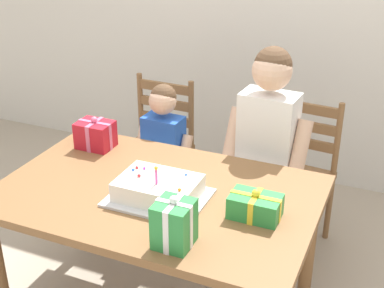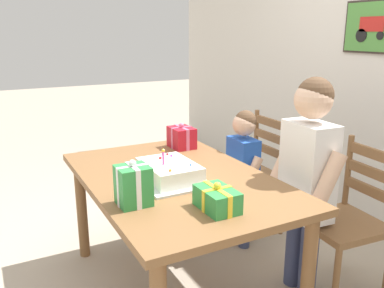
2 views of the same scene
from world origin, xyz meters
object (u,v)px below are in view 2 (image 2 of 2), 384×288
object	(u,v)px
gift_box_beside_cake	(182,137)
chair_left	(253,173)
child_younger	(243,165)
child_older	(308,167)
gift_box_corner_small	(133,185)
birthday_cake	(169,172)
gift_box_red_large	(217,199)
chair_right	(348,220)
dining_table	(176,191)

from	to	relation	value
gift_box_beside_cake	chair_left	distance (m)	0.69
gift_box_beside_cake	child_younger	bearing A→B (deg)	58.15
child_younger	child_older	bearing A→B (deg)	-0.06
gift_box_corner_small	child_older	size ratio (longest dim) A/B	0.17
birthday_cake	gift_box_corner_small	distance (m)	0.36
gift_box_corner_small	chair_left	distance (m)	1.47
child_older	gift_box_red_large	bearing A→B (deg)	-78.19
gift_box_beside_cake	chair_right	size ratio (longest dim) A/B	0.21
dining_table	gift_box_beside_cake	size ratio (longest dim) A/B	7.61
gift_box_red_large	child_older	bearing A→B (deg)	101.81
birthday_cake	child_older	distance (m)	0.78
child_older	gift_box_beside_cake	bearing A→B (deg)	-156.95
dining_table	gift_box_red_large	size ratio (longest dim) A/B	6.65
dining_table	child_older	bearing A→B (deg)	62.64
dining_table	chair_right	bearing A→B (deg)	62.12
chair_right	child_older	xyz separation A→B (m)	(-0.13, -0.23, 0.32)
chair_left	child_younger	world-z (taller)	child_younger
birthday_cake	gift_box_red_large	size ratio (longest dim) A/B	1.96
chair_left	child_older	world-z (taller)	child_older
dining_table	gift_box_beside_cake	xyz separation A→B (m)	(-0.52, 0.30, 0.16)
gift_box_beside_cake	gift_box_corner_small	xyz separation A→B (m)	(0.77, -0.64, 0.02)
dining_table	birthday_cake	world-z (taller)	birthday_cake
chair_right	gift_box_beside_cake	bearing A→B (deg)	-149.07
dining_table	birthday_cake	xyz separation A→B (m)	(0.04, -0.06, 0.14)
dining_table	gift_box_beside_cake	bearing A→B (deg)	150.49
chair_left	chair_right	xyz separation A→B (m)	(0.94, -0.00, 0.00)
gift_box_corner_small	child_younger	size ratio (longest dim) A/B	0.22
chair_right	chair_left	bearing A→B (deg)	179.99
gift_box_red_large	child_older	world-z (taller)	child_older
chair_left	chair_right	distance (m)	0.94
dining_table	child_older	size ratio (longest dim) A/B	1.15
gift_box_beside_cake	gift_box_red_large	bearing A→B (deg)	-17.63
child_older	child_younger	bearing A→B (deg)	179.94
dining_table	gift_box_red_large	bearing A→B (deg)	-2.97
dining_table	chair_left	bearing A→B (deg)	117.62
birthday_cake	gift_box_red_large	world-z (taller)	birthday_cake
dining_table	child_younger	bearing A→B (deg)	113.78
gift_box_corner_small	child_younger	xyz separation A→B (m)	(-0.55, 1.01, -0.22)
gift_box_beside_cake	child_younger	size ratio (longest dim) A/B	0.19
gift_box_beside_cake	chair_left	size ratio (longest dim) A/B	0.21
birthday_cake	child_older	bearing A→B (deg)	67.22
dining_table	gift_box_corner_small	xyz separation A→B (m)	(0.25, -0.34, 0.19)
dining_table	child_older	xyz separation A→B (m)	(0.34, 0.66, 0.14)
birthday_cake	chair_left	world-z (taller)	birthday_cake
birthday_cake	gift_box_beside_cake	world-z (taller)	birthday_cake
chair_right	gift_box_corner_small	bearing A→B (deg)	-100.02
dining_table	birthday_cake	size ratio (longest dim) A/B	3.40
chair_right	child_older	bearing A→B (deg)	-119.37
chair_right	child_older	size ratio (longest dim) A/B	0.71
gift_box_red_large	gift_box_corner_small	bearing A→B (deg)	-126.30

